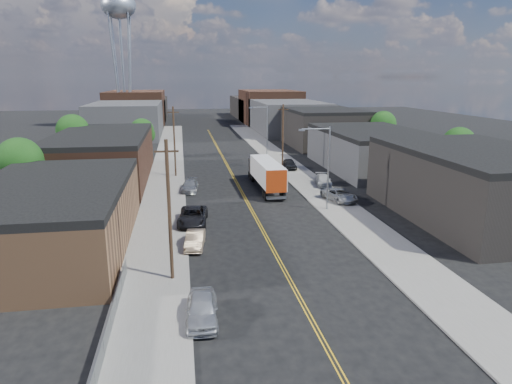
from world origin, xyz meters
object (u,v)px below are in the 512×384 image
object	(u,v)px
car_left_a	(202,309)
water_tower	(119,11)
car_left_b	(195,240)
car_left_c	(193,216)
semi_truck	(265,172)
car_right_lot_a	(339,195)
car_left_d	(190,186)
car_right_lot_c	(289,164)
car_right_lot_b	(323,180)

from	to	relation	value
car_left_a	water_tower	bearing A→B (deg)	101.41
car_left_a	car_left_b	size ratio (longest dim) A/B	1.10
car_left_c	car_left_b	bearing A→B (deg)	-84.01
car_left_a	car_left_c	size ratio (longest dim) A/B	0.79
semi_truck	car_left_a	distance (m)	33.57
car_left_b	water_tower	bearing A→B (deg)	106.66
water_tower	car_left_c	world-z (taller)	water_tower
car_right_lot_a	water_tower	bearing A→B (deg)	96.39
car_left_c	car_right_lot_a	bearing A→B (deg)	24.08
car_left_b	car_right_lot_a	distance (m)	20.59
semi_truck	car_right_lot_a	xyz separation A→B (m)	(7.14, -8.15, -1.27)
car_left_c	car_left_d	world-z (taller)	car_left_c
car_left_c	car_right_lot_c	size ratio (longest dim) A/B	1.30
water_tower	car_left_b	size ratio (longest dim) A/B	8.82
car_left_b	car_left_d	world-z (taller)	car_left_b
car_left_c	car_right_lot_c	distance (m)	29.29
car_right_lot_b	car_right_lot_c	distance (m)	11.59
car_left_a	car_left_d	size ratio (longest dim) A/B	0.97
car_left_c	car_right_lot_b	size ratio (longest dim) A/B	1.27
car_left_d	car_right_lot_b	xyz separation A→B (m)	(17.40, 0.07, 0.13)
car_left_c	car_right_lot_c	world-z (taller)	car_right_lot_c
car_right_lot_a	car_right_lot_c	xyz separation A→B (m)	(-1.29, 19.32, 0.06)
car_left_b	car_left_c	xyz separation A→B (m)	(0.00, 6.35, 0.12)
water_tower	car_left_b	world-z (taller)	water_tower
semi_truck	car_left_d	xyz separation A→B (m)	(-9.70, -0.34, -1.44)
semi_truck	car_right_lot_b	bearing A→B (deg)	-3.26
car_left_b	car_right_lot_a	world-z (taller)	car_right_lot_a
car_left_a	car_right_lot_b	size ratio (longest dim) A/B	1.00
water_tower	semi_truck	distance (m)	83.11
car_left_b	car_left_d	distance (m)	19.65
car_left_a	car_right_lot_b	distance (m)	36.29
car_left_a	car_right_lot_c	world-z (taller)	car_right_lot_c
water_tower	car_right_lot_a	world-z (taller)	water_tower
car_left_a	car_left_d	distance (m)	31.77
semi_truck	car_left_c	size ratio (longest dim) A/B	2.45
car_right_lot_c	car_left_b	bearing A→B (deg)	-114.06
car_right_lot_b	car_right_lot_c	size ratio (longest dim) A/B	1.03
car_left_a	car_left_b	distance (m)	12.12
car_left_c	car_left_d	size ratio (longest dim) A/B	1.23
semi_truck	car_left_b	size ratio (longest dim) A/B	3.42
car_right_lot_c	car_right_lot_b	bearing A→B (deg)	-78.34
car_right_lot_a	car_right_lot_c	bearing A→B (deg)	78.63
car_left_d	car_right_lot_a	xyz separation A→B (m)	(16.84, -7.81, 0.17)
car_left_c	car_right_lot_b	bearing A→B (deg)	43.55
semi_truck	car_right_lot_c	size ratio (longest dim) A/B	3.20
car_right_lot_c	water_tower	bearing A→B (deg)	118.87
car_left_b	car_left_a	bearing A→B (deg)	-82.78
water_tower	car_right_lot_c	xyz separation A→B (m)	(31.14, -62.68, -29.74)
water_tower	car_left_a	world-z (taller)	water_tower
semi_truck	car_right_lot_a	bearing A→B (deg)	-50.01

